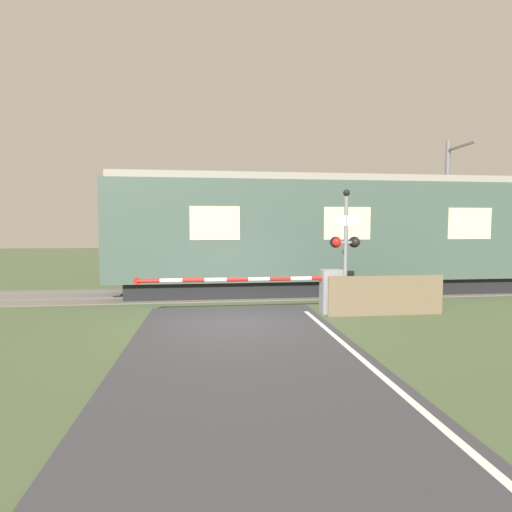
% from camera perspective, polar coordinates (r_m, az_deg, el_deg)
% --- Properties ---
extents(ground_plane, '(80.00, 80.00, 0.00)m').
position_cam_1_polar(ground_plane, '(10.29, -2.94, -9.47)').
color(ground_plane, '#475638').
extents(track_bed, '(36.00, 3.20, 0.13)m').
position_cam_1_polar(track_bed, '(14.61, -4.14, -5.35)').
color(track_bed, '#666056').
rests_on(track_bed, ground_plane).
extents(train, '(16.06, 2.94, 4.24)m').
position_cam_1_polar(train, '(15.13, 11.01, 3.06)').
color(train, black).
rests_on(train, ground_plane).
extents(crossing_barrier, '(5.75, 0.44, 1.23)m').
position_cam_1_polar(crossing_barrier, '(11.38, 8.59, -4.71)').
color(crossing_barrier, gray).
rests_on(crossing_barrier, ground_plane).
extents(signal_post, '(0.83, 0.26, 3.44)m').
position_cam_1_polar(signal_post, '(11.11, 12.71, 1.64)').
color(signal_post, gray).
rests_on(signal_post, ground_plane).
extents(catenary_pole, '(0.20, 1.90, 6.22)m').
position_cam_1_polar(catenary_pole, '(19.73, 25.61, 6.11)').
color(catenary_pole, slate).
rests_on(catenary_pole, ground_plane).
extents(roadside_fence, '(3.28, 0.06, 1.10)m').
position_cam_1_polar(roadside_fence, '(11.56, 18.09, -5.40)').
color(roadside_fence, '#726047').
rests_on(roadside_fence, ground_plane).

